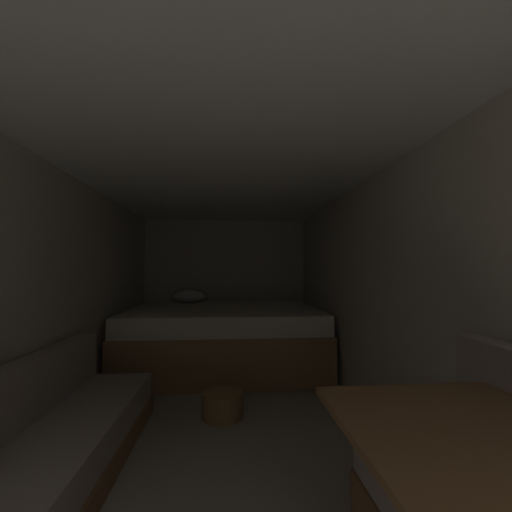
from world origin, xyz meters
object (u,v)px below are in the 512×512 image
Objects in this scene: wicker_basket at (223,405)px; dinette_table at (466,460)px; sofa_left at (11,486)px; bed at (224,337)px.

dinette_table is at bearing -67.83° from wicker_basket.
wicker_basket is at bearing 49.95° from sofa_left.
sofa_left is 1.50m from wicker_basket.
wicker_basket is (-0.76, 1.86, -0.57)m from dinette_table.
bed is at bearing 103.32° from dinette_table.
bed is 3.36m from dinette_table.
dinette_table reaches higher than sofa_left.
bed reaches higher than wicker_basket.
bed is 0.88× the size of sofa_left.
wicker_basket is (0.96, 1.15, -0.12)m from sofa_left.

